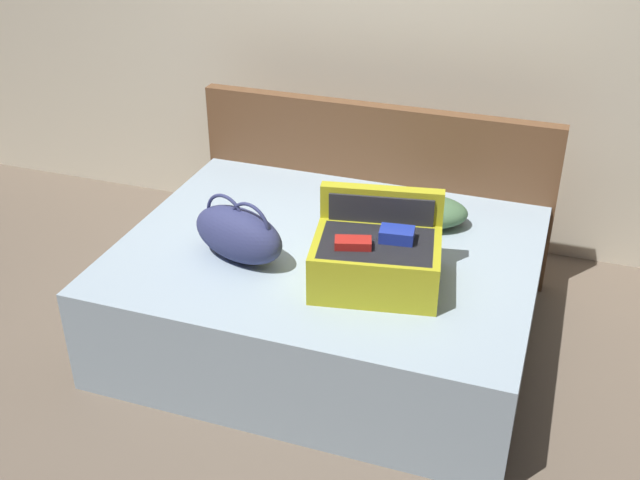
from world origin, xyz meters
name	(u,v)px	position (x,y,z in m)	size (l,w,h in m)	color
ground_plane	(300,385)	(0.00, 0.00, 0.00)	(12.00, 12.00, 0.00)	#6B5B4C
back_wall	(400,18)	(0.00, 1.65, 1.30)	(8.00, 0.10, 2.60)	beige
bed	(328,293)	(0.00, 0.40, 0.26)	(1.93, 1.52, 0.52)	#99ADBC
headboard	(373,186)	(0.00, 1.20, 0.47)	(1.97, 0.08, 0.95)	brown
hard_case_large	(377,256)	(0.29, 0.18, 0.65)	(0.61, 0.52, 0.37)	gold
duffel_bag	(238,234)	(-0.35, 0.17, 0.65)	(0.52, 0.34, 0.31)	navy
pillow_near_headboard	(422,211)	(0.37, 0.77, 0.59)	(0.45, 0.27, 0.14)	#4C724C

